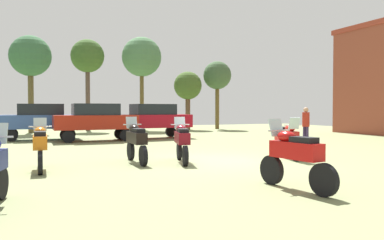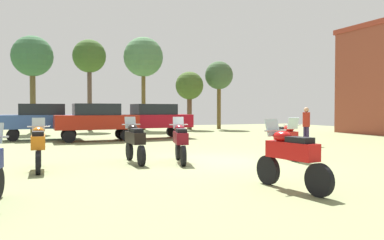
% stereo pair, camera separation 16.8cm
% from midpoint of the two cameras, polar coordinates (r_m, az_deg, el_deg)
% --- Properties ---
extents(ground_plane, '(44.00, 52.00, 0.02)m').
position_cam_midpoint_polar(ground_plane, '(12.98, 3.68, -6.03)').
color(ground_plane, '#7E8659').
extents(motorcycle_3, '(0.62, 2.16, 1.46)m').
position_cam_midpoint_polar(motorcycle_3, '(11.69, -21.26, -3.40)').
color(motorcycle_3, black).
rests_on(motorcycle_3, ground).
extents(motorcycle_6, '(0.62, 2.16, 1.46)m').
position_cam_midpoint_polar(motorcycle_6, '(12.51, -8.03, -2.98)').
color(motorcycle_6, black).
rests_on(motorcycle_6, ground).
extents(motorcycle_8, '(0.75, 2.12, 1.44)m').
position_cam_midpoint_polar(motorcycle_8, '(13.87, 13.96, -2.60)').
color(motorcycle_8, black).
rests_on(motorcycle_8, ground).
extents(motorcycle_10, '(0.65, 2.14, 1.50)m').
position_cam_midpoint_polar(motorcycle_10, '(8.53, 14.87, -5.09)').
color(motorcycle_10, black).
rests_on(motorcycle_10, ground).
extents(motorcycle_11, '(0.75, 2.07, 1.46)m').
position_cam_midpoint_polar(motorcycle_11, '(12.43, -1.34, -3.02)').
color(motorcycle_11, black).
rests_on(motorcycle_11, ground).
extents(car_1, '(4.30, 1.80, 2.00)m').
position_cam_midpoint_polar(car_1, '(21.36, -13.65, 0.12)').
color(car_1, black).
rests_on(car_1, ground).
extents(car_2, '(4.44, 2.16, 2.00)m').
position_cam_midpoint_polar(car_2, '(22.69, -5.43, 0.25)').
color(car_2, black).
rests_on(car_2, ground).
extents(car_3, '(4.33, 1.87, 2.00)m').
position_cam_midpoint_polar(car_3, '(23.19, -21.03, 0.17)').
color(car_3, black).
rests_on(car_3, ground).
extents(person_1, '(0.39, 0.39, 1.80)m').
position_cam_midpoint_polar(person_1, '(19.24, 16.69, -0.41)').
color(person_1, '#322548').
rests_on(person_1, ground).
extents(tree_2, '(2.39, 2.39, 5.78)m').
position_cam_midpoint_polar(tree_2, '(33.35, 4.13, 6.43)').
color(tree_2, brown).
rests_on(tree_2, ground).
extents(tree_3, '(3.24, 3.24, 7.61)m').
position_cam_midpoint_polar(tree_3, '(32.51, -7.02, 9.09)').
color(tree_3, brown).
rests_on(tree_3, ground).
extents(tree_6, '(2.92, 2.92, 6.98)m').
position_cam_midpoint_polar(tree_6, '(30.49, -22.27, 8.52)').
color(tree_6, brown).
rests_on(tree_6, ground).
extents(tree_7, '(2.61, 2.61, 7.20)m').
position_cam_midpoint_polar(tree_7, '(32.06, -14.71, 8.88)').
color(tree_7, brown).
rests_on(tree_7, ground).
extents(tree_8, '(2.33, 2.33, 4.82)m').
position_cam_midpoint_polar(tree_8, '(32.32, -0.23, 4.94)').
color(tree_8, brown).
rests_on(tree_8, ground).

